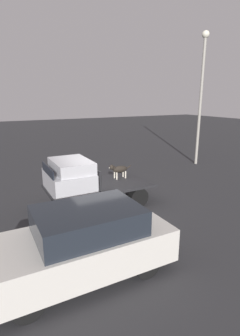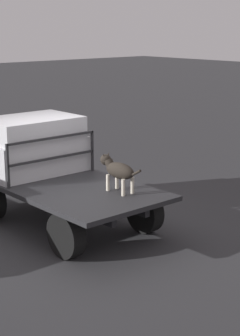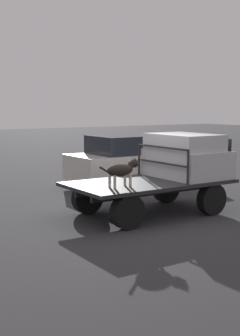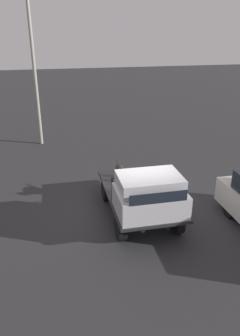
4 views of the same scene
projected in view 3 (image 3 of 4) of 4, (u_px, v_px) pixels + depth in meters
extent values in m
plane|color=#2D2D30|center=(149.00, 214.00, 10.90)|extent=(80.00, 80.00, 0.00)
cylinder|color=black|center=(166.00, 189.00, 12.18)|extent=(0.73, 0.24, 0.73)
cylinder|color=black|center=(212.00, 199.00, 10.80)|extent=(0.73, 0.24, 0.73)
cylinder|color=black|center=(87.00, 198.00, 10.90)|extent=(0.73, 0.24, 0.73)
cylinder|color=black|center=(127.00, 212.00, 9.52)|extent=(0.73, 0.24, 0.73)
cube|color=black|center=(140.00, 186.00, 11.11)|extent=(3.49, 0.10, 0.18)
cube|color=black|center=(159.00, 190.00, 10.53)|extent=(3.49, 0.10, 0.18)
cube|color=#232326|center=(149.00, 182.00, 10.80)|extent=(3.80, 1.99, 0.08)
cube|color=#B7B7BC|center=(187.00, 163.00, 11.37)|extent=(1.42, 1.87, 0.65)
cube|color=#B7B7BC|center=(184.00, 142.00, 11.25)|extent=(1.20, 1.72, 0.40)
cube|color=black|center=(208.00, 143.00, 11.69)|extent=(0.02, 1.53, 0.30)
cube|color=#232326|center=(139.00, 159.00, 11.70)|extent=(0.04, 0.04, 0.78)
cube|color=#232326|center=(188.00, 167.00, 10.18)|extent=(0.04, 0.04, 0.78)
cube|color=#232326|center=(162.00, 147.00, 10.89)|extent=(0.04, 1.83, 0.04)
cube|color=#232326|center=(162.00, 163.00, 10.94)|extent=(0.04, 1.83, 0.04)
cylinder|color=beige|center=(125.00, 179.00, 10.08)|extent=(0.06, 0.06, 0.28)
cylinder|color=beige|center=(130.00, 181.00, 9.92)|extent=(0.06, 0.06, 0.28)
cylinder|color=beige|center=(110.00, 181.00, 9.87)|extent=(0.06, 0.06, 0.28)
cylinder|color=beige|center=(115.00, 182.00, 9.70)|extent=(0.06, 0.06, 0.28)
ellipsoid|color=black|center=(120.00, 170.00, 9.86)|extent=(0.63, 0.27, 0.27)
sphere|color=beige|center=(127.00, 172.00, 9.96)|extent=(0.12, 0.12, 0.12)
cylinder|color=black|center=(130.00, 166.00, 10.00)|extent=(0.19, 0.15, 0.18)
sphere|color=black|center=(134.00, 163.00, 10.05)|extent=(0.19, 0.19, 0.19)
cone|color=beige|center=(137.00, 164.00, 10.09)|extent=(0.10, 0.10, 0.10)
cone|color=black|center=(133.00, 159.00, 10.07)|extent=(0.06, 0.08, 0.10)
cone|color=black|center=(135.00, 160.00, 9.99)|extent=(0.06, 0.08, 0.10)
cylinder|color=black|center=(105.00, 170.00, 9.66)|extent=(0.27, 0.04, 0.18)
cylinder|color=black|center=(151.00, 170.00, 16.17)|extent=(0.60, 0.20, 0.60)
cylinder|color=black|center=(179.00, 175.00, 14.94)|extent=(0.60, 0.20, 0.60)
cylinder|color=black|center=(87.00, 176.00, 14.79)|extent=(0.60, 0.20, 0.60)
cylinder|color=black|center=(112.00, 182.00, 13.55)|extent=(0.60, 0.20, 0.60)
cube|color=beige|center=(133.00, 165.00, 14.82)|extent=(4.10, 1.77, 0.77)
cube|color=#1E232B|center=(128.00, 144.00, 14.62)|extent=(2.25, 1.59, 0.56)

